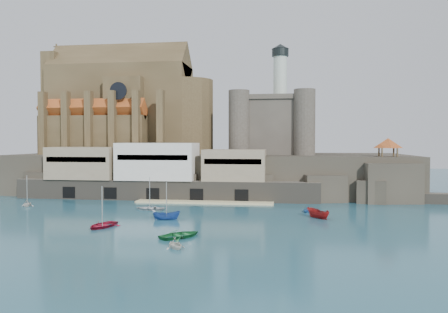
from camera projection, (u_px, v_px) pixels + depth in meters
name	position (u px, v px, depth m)	size (l,w,h in m)	color
ground	(175.00, 217.00, 77.17)	(300.00, 300.00, 0.00)	#1B485A
promontory	(211.00, 173.00, 116.00)	(100.00, 36.00, 10.00)	#29241E
quay	(157.00, 173.00, 101.20)	(70.00, 12.00, 13.05)	#615A4D
church	(127.00, 110.00, 121.14)	(47.00, 25.93, 30.51)	#493A22
castle_keep	(273.00, 123.00, 115.00)	(21.20, 21.20, 29.30)	#433D34
rock_outcrop	(388.00, 183.00, 96.86)	(14.50, 10.50, 8.70)	#29241E
pavilion	(388.00, 144.00, 96.71)	(6.40, 6.40, 5.40)	#493A22
boat_0	(102.00, 227.00, 68.05)	(4.27, 1.24, 5.98)	maroon
boat_1	(175.00, 248.00, 54.61)	(2.82, 1.72, 3.27)	silver
boat_2	(167.00, 219.00, 74.68)	(1.74, 1.79, 4.63)	#214591
boat_3	(180.00, 237.00, 60.86)	(4.45, 1.29, 6.24)	#20773B
boat_4	(27.00, 206.00, 89.77)	(2.87, 1.75, 3.33)	silver
boat_5	(318.00, 218.00, 76.07)	(1.92, 1.97, 5.11)	maroon
boat_6	(150.00, 210.00, 85.31)	(4.10, 1.19, 5.74)	silver
boat_7	(307.00, 212.00, 82.48)	(2.34, 1.43, 2.71)	#25599B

